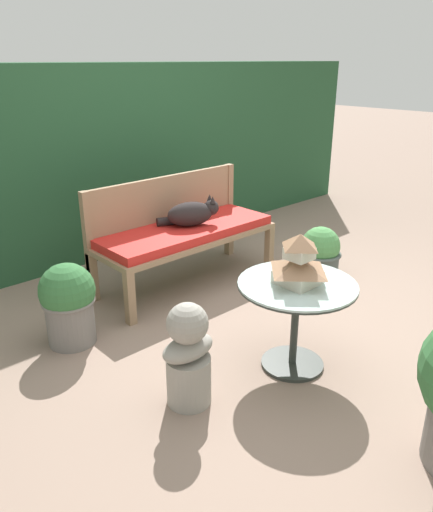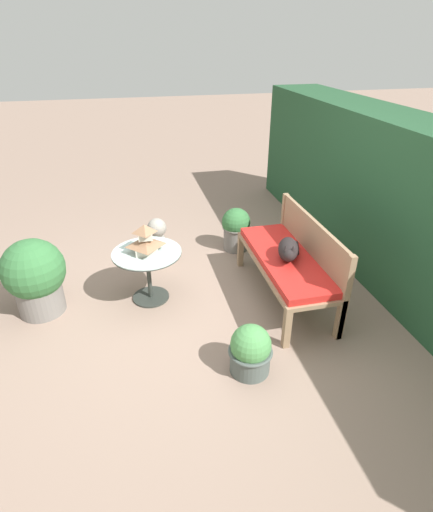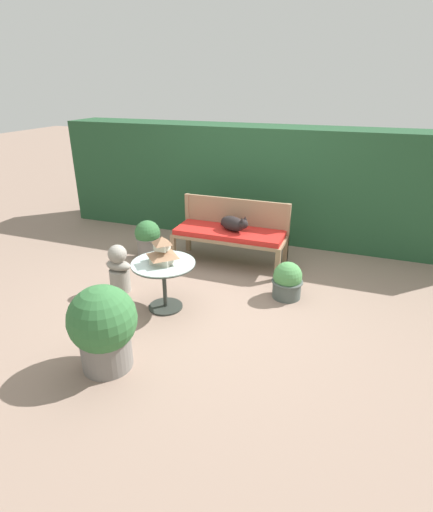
% 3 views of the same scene
% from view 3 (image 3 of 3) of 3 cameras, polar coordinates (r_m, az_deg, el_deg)
% --- Properties ---
extents(ground, '(30.00, 30.00, 0.00)m').
position_cam_3_polar(ground, '(4.62, -1.50, -5.93)').
color(ground, gray).
extents(foliage_hedge_back, '(6.40, 0.74, 1.68)m').
position_cam_3_polar(foliage_hedge_back, '(6.34, 6.15, 10.44)').
color(foliage_hedge_back, '#234C2D').
rests_on(foliage_hedge_back, ground).
extents(garden_bench, '(1.49, 0.56, 0.49)m').
position_cam_3_polar(garden_bench, '(5.28, 1.87, 3.01)').
color(garden_bench, '#937556').
rests_on(garden_bench, ground).
extents(bench_backrest, '(1.49, 0.06, 0.84)m').
position_cam_3_polar(bench_backrest, '(5.45, 2.76, 5.82)').
color(bench_backrest, '#937556').
rests_on(bench_backrest, ground).
extents(cat, '(0.44, 0.35, 0.23)m').
position_cam_3_polar(cat, '(5.21, 2.47, 4.64)').
color(cat, black).
rests_on(cat, garden_bench).
extents(patio_table, '(0.68, 0.68, 0.54)m').
position_cam_3_polar(patio_table, '(4.26, -7.55, -2.35)').
color(patio_table, '#2D332D').
rests_on(patio_table, ground).
extents(pagoda_birdhouse, '(0.29, 0.29, 0.29)m').
position_cam_3_polar(pagoda_birdhouse, '(4.16, -7.72, 0.62)').
color(pagoda_birdhouse, beige).
rests_on(pagoda_birdhouse, patio_table).
extents(garden_bust, '(0.30, 0.24, 0.58)m').
position_cam_3_polar(garden_bust, '(4.77, -13.76, -1.83)').
color(garden_bust, gray).
rests_on(garden_bust, ground).
extents(potted_plant_patio_mid, '(0.35, 0.35, 0.54)m').
position_cam_3_polar(potted_plant_patio_mid, '(5.61, -9.77, 2.46)').
color(potted_plant_patio_mid, slate).
rests_on(potted_plant_patio_mid, ground).
extents(potted_plant_hedge_corner, '(0.58, 0.58, 0.77)m').
position_cam_3_polar(potted_plant_hedge_corner, '(3.52, -15.86, -9.71)').
color(potted_plant_hedge_corner, slate).
rests_on(potted_plant_hedge_corner, ground).
extents(potted_plant_bench_left, '(0.36, 0.36, 0.43)m').
position_cam_3_polar(potted_plant_bench_left, '(4.60, 10.08, -3.53)').
color(potted_plant_bench_left, '#4C5651').
rests_on(potted_plant_bench_left, ground).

